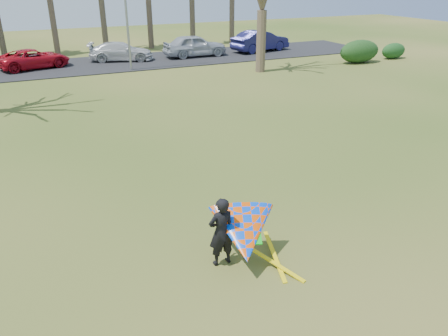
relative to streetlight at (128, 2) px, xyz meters
name	(u,v)px	position (x,y,z in m)	size (l,w,h in m)	color
ground	(256,235)	(-2.16, -22.00, -4.46)	(100.00, 100.00, 0.00)	#214910
parking_strip	(95,65)	(-2.16, 3.00, -4.43)	(46.00, 7.00, 0.06)	black
streetlight	(128,2)	(0.00, 0.00, 0.00)	(2.28, 0.18, 8.00)	gray
hedge_near	(359,51)	(16.13, -4.25, -3.62)	(3.37, 1.53, 1.68)	#163714
hedge_far	(393,51)	(19.77, -3.99, -3.86)	(2.17, 1.02, 1.21)	#163C18
car_2	(34,59)	(-6.19, 3.29, -3.74)	(2.21, 4.79, 1.33)	#B30E1C
car_3	(121,51)	(-0.01, 3.69, -3.72)	(1.93, 4.74, 1.38)	silver
car_4	(195,45)	(5.78, 3.12, -3.55)	(2.01, 5.00, 1.71)	#A8ADB6
car_5	(260,41)	(11.79, 3.21, -3.55)	(1.81, 5.19, 1.71)	navy
kite_flyer	(242,233)	(-3.05, -22.92, -3.62)	(2.13, 2.39, 2.02)	black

